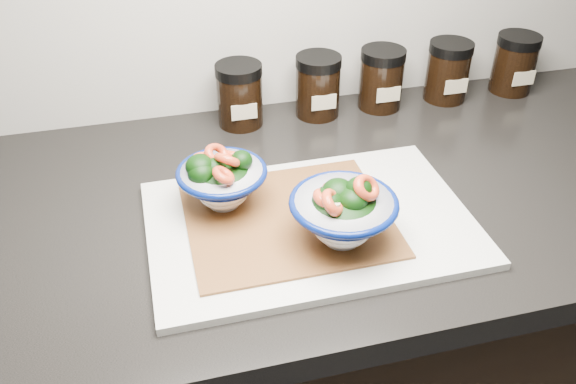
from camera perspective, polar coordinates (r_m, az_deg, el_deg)
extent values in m
cube|color=black|center=(1.29, 7.42, -16.45)|extent=(3.43, 0.58, 0.86)
cube|color=black|center=(0.98, 9.40, 0.06)|extent=(3.50, 0.60, 0.04)
cube|color=silver|center=(0.86, 2.08, -2.95)|extent=(0.45, 0.30, 0.01)
cube|color=brown|center=(0.85, 0.00, -2.51)|extent=(0.28, 0.24, 0.00)
cylinder|color=white|center=(0.88, -6.02, -0.81)|extent=(0.04, 0.04, 0.01)
ellipsoid|color=white|center=(0.87, -6.08, -0.07)|extent=(0.07, 0.07, 0.03)
torus|color=#051556|center=(0.85, -6.23, 1.86)|extent=(0.13, 0.13, 0.01)
torus|color=#051556|center=(0.86, -6.17, 1.14)|extent=(0.11, 0.11, 0.00)
ellipsoid|color=black|center=(0.86, -6.19, 1.35)|extent=(0.09, 0.09, 0.04)
ellipsoid|color=black|center=(0.85, -6.93, 1.99)|extent=(0.04, 0.04, 0.04)
cylinder|color=#477233|center=(0.86, -6.87, 1.23)|extent=(0.01, 0.02, 0.03)
ellipsoid|color=black|center=(0.84, -8.26, 2.41)|extent=(0.04, 0.04, 0.03)
cylinder|color=#477233|center=(0.85, -8.18, 1.62)|extent=(0.01, 0.01, 0.03)
ellipsoid|color=black|center=(0.84, -8.10, 1.69)|extent=(0.04, 0.04, 0.04)
cylinder|color=#477233|center=(0.85, -8.02, 0.93)|extent=(0.01, 0.01, 0.03)
ellipsoid|color=black|center=(0.85, -4.37, 2.96)|extent=(0.03, 0.03, 0.03)
cylinder|color=#477233|center=(0.86, -4.34, 2.35)|extent=(0.01, 0.01, 0.02)
torus|color=#E5572B|center=(0.86, -7.99, 2.69)|extent=(0.04, 0.04, 0.04)
torus|color=#E5572B|center=(0.85, -6.70, 3.56)|extent=(0.04, 0.05, 0.04)
torus|color=#E5572B|center=(0.84, -5.73, 2.99)|extent=(0.05, 0.05, 0.04)
torus|color=#E5572B|center=(0.87, -4.99, 3.40)|extent=(0.05, 0.05, 0.03)
torus|color=#E5572B|center=(0.82, -6.06, 1.56)|extent=(0.04, 0.04, 0.03)
cylinder|color=#CCBC8E|center=(0.86, -5.10, 3.01)|extent=(0.02, 0.02, 0.01)
cylinder|color=white|center=(0.82, 5.04, -4.11)|extent=(0.05, 0.05, 0.01)
ellipsoid|color=white|center=(0.81, 5.10, -3.26)|extent=(0.08, 0.08, 0.04)
torus|color=#051556|center=(0.78, 5.25, -1.02)|extent=(0.14, 0.14, 0.01)
torus|color=#051556|center=(0.79, 5.19, -1.86)|extent=(0.12, 0.12, 0.00)
ellipsoid|color=black|center=(0.79, 5.21, -1.62)|extent=(0.10, 0.10, 0.05)
ellipsoid|color=black|center=(0.77, 6.63, 0.19)|extent=(0.04, 0.04, 0.03)
cylinder|color=#477233|center=(0.78, 6.57, -0.54)|extent=(0.01, 0.01, 0.02)
ellipsoid|color=black|center=(0.78, 3.58, -0.82)|extent=(0.04, 0.04, 0.03)
cylinder|color=#477233|center=(0.79, 3.54, -1.58)|extent=(0.01, 0.02, 0.03)
ellipsoid|color=black|center=(0.77, 3.94, -1.02)|extent=(0.04, 0.04, 0.03)
cylinder|color=#477233|center=(0.78, 3.90, -1.78)|extent=(0.02, 0.01, 0.02)
ellipsoid|color=black|center=(0.78, 4.70, -0.10)|extent=(0.04, 0.04, 0.04)
cylinder|color=#477233|center=(0.79, 4.65, -0.99)|extent=(0.02, 0.02, 0.03)
ellipsoid|color=black|center=(0.77, 6.08, -0.78)|extent=(0.04, 0.04, 0.03)
cylinder|color=#477233|center=(0.78, 6.02, -1.58)|extent=(0.01, 0.02, 0.03)
torus|color=#E5572B|center=(0.75, 4.18, -0.99)|extent=(0.05, 0.05, 0.04)
torus|color=#E5572B|center=(0.79, 4.63, 0.25)|extent=(0.06, 0.05, 0.05)
torus|color=#E5572B|center=(0.77, 3.54, -0.72)|extent=(0.05, 0.05, 0.04)
torus|color=#E5572B|center=(0.77, 7.36, 0.38)|extent=(0.05, 0.05, 0.05)
cylinder|color=#CCBC8E|center=(0.75, 4.13, -1.13)|extent=(0.02, 0.02, 0.01)
cylinder|color=#CCBC8E|center=(0.77, 4.74, -0.93)|extent=(0.02, 0.02, 0.01)
cylinder|color=black|center=(1.09, -4.52, 8.63)|extent=(0.08, 0.08, 0.09)
cylinder|color=black|center=(1.07, -4.66, 11.33)|extent=(0.08, 0.08, 0.02)
cube|color=#C6B793|center=(1.06, -4.11, 7.48)|extent=(0.04, 0.00, 0.03)
cylinder|color=black|center=(1.12, 2.80, 9.47)|extent=(0.08, 0.08, 0.09)
cylinder|color=black|center=(1.10, 2.88, 12.12)|extent=(0.08, 0.08, 0.02)
cube|color=#C6B793|center=(1.09, 3.38, 8.36)|extent=(0.04, 0.00, 0.03)
cylinder|color=black|center=(1.16, 8.67, 10.03)|extent=(0.08, 0.08, 0.09)
cylinder|color=black|center=(1.14, 8.93, 12.60)|extent=(0.08, 0.08, 0.02)
cube|color=#C6B793|center=(1.13, 9.38, 8.97)|extent=(0.04, 0.00, 0.03)
cylinder|color=black|center=(1.21, 14.66, 10.50)|extent=(0.08, 0.08, 0.09)
cylinder|color=black|center=(1.19, 15.07, 12.95)|extent=(0.08, 0.08, 0.02)
cube|color=#C6B793|center=(1.19, 15.46, 9.49)|extent=(0.04, 0.00, 0.03)
cylinder|color=black|center=(1.29, 20.34, 10.84)|extent=(0.08, 0.08, 0.09)
cylinder|color=black|center=(1.27, 20.88, 13.15)|extent=(0.08, 0.08, 0.02)
cube|color=#C6B793|center=(1.26, 21.21, 9.88)|extent=(0.05, 0.00, 0.03)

